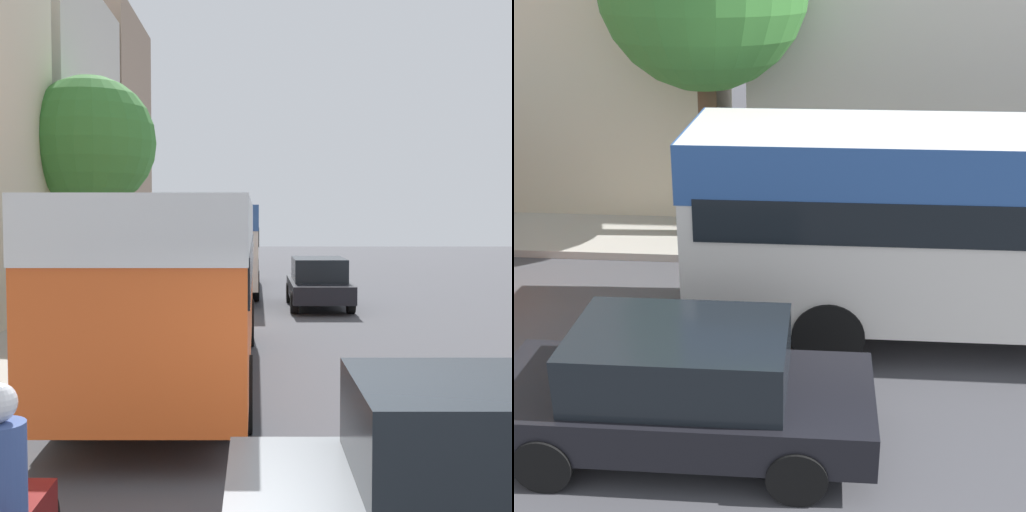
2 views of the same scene
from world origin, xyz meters
The scene contains 1 object.
car_crossing centered at (1.49, 16.59, 0.78)m, with size 1.83×4.30×1.51m.
Camera 2 is at (8.23, 18.11, 5.15)m, focal length 50.00 mm.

